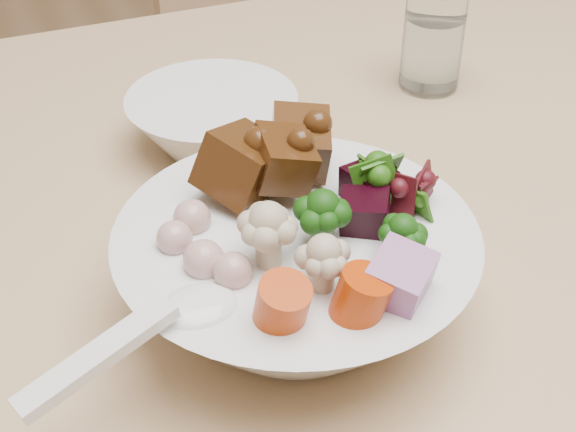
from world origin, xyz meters
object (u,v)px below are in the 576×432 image
Objects in this scene: side_bowl at (213,122)px; food_bowl at (298,265)px; water_glass at (433,43)px; chair_far at (290,95)px; dining_table at (489,234)px.

food_bowl is at bearing -93.04° from side_bowl.
water_glass is at bearing 45.54° from food_bowl.
chair_far is 3.42× the size of food_bowl.
water_glass reaches higher than dining_table.
chair_far is at bearing 83.65° from dining_table.
water_glass is 0.68× the size of side_bowl.
dining_table is at bearing -95.91° from water_glass.
chair_far is 5.36× the size of side_bowl.
dining_table is 0.28m from side_bowl.
chair_far is at bearing 61.43° from side_bowl.
food_bowl is at bearing -134.46° from water_glass.
food_bowl reaches higher than dining_table.
chair_far is at bearing 83.86° from water_glass.
food_bowl is 1.57× the size of side_bowl.
food_bowl is 2.30× the size of water_glass.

